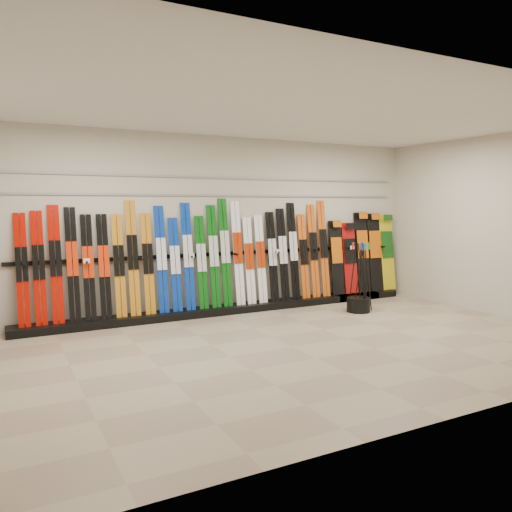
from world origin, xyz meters
TOP-DOWN VIEW (x-y plane):
  - floor at (0.00, 0.00)m, footprint 8.00×8.00m
  - back_wall at (0.00, 2.50)m, footprint 8.00×0.00m
  - right_wall at (4.00, 0.00)m, footprint 0.00×5.00m
  - ceiling at (0.00, 0.00)m, footprint 8.00×8.00m
  - ski_rack_base at (0.22, 2.28)m, footprint 8.00×0.40m
  - skis at (-0.44, 2.35)m, footprint 5.37×0.29m
  - snowboards at (3.13, 2.35)m, footprint 1.58×0.24m
  - pole_bin at (2.14, 1.30)m, footprint 0.40×0.40m
  - ski_poles at (2.19, 1.28)m, footprint 0.33×0.29m
  - slatwall_rail_0 at (0.00, 2.48)m, footprint 7.60×0.02m
  - slatwall_rail_1 at (0.00, 2.48)m, footprint 7.60×0.02m

SIDE VIEW (x-z plane):
  - floor at x=0.00m, z-range 0.00..0.00m
  - ski_rack_base at x=0.22m, z-range 0.00..0.12m
  - pole_bin at x=2.14m, z-range 0.00..0.25m
  - ski_poles at x=2.19m, z-range 0.02..1.20m
  - snowboards at x=3.13m, z-range 0.08..1.65m
  - skis at x=-0.44m, z-range 0.03..1.87m
  - back_wall at x=0.00m, z-range -2.50..5.50m
  - right_wall at x=4.00m, z-range -1.00..4.00m
  - slatwall_rail_0 at x=0.00m, z-range 1.98..2.02m
  - slatwall_rail_1 at x=0.00m, z-range 2.28..2.31m
  - ceiling at x=0.00m, z-range 3.00..3.00m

